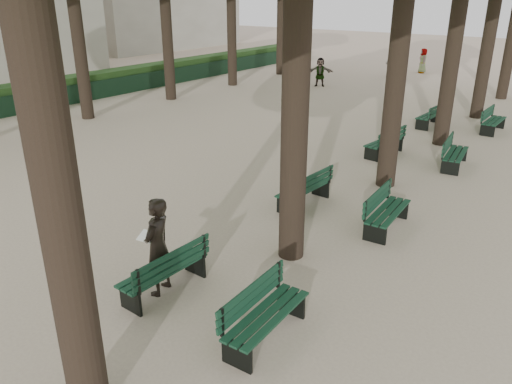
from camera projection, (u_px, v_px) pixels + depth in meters
The scene contains 16 objects.
ground at pixel (131, 297), 8.99m from camera, with size 120.00×120.00×0.00m, color #C2AC93.
bench_left_0 at pixel (164, 278), 9.06m from camera, with size 0.63×1.82×0.92m.
bench_left_1 at pixel (304, 195), 12.74m from camera, with size 0.68×1.83×0.92m.
bench_left_2 at pixel (384, 147), 16.61m from camera, with size 0.78×1.86×0.92m.
bench_left_3 at pixel (430, 120), 20.13m from camera, with size 0.68×1.83×0.92m.
bench_right_0 at pixel (266, 324), 7.81m from camera, with size 0.64×1.82×0.92m.
bench_right_1 at pixel (387, 218), 11.44m from camera, with size 0.68×1.83×0.92m.
bench_right_2 at pixel (455, 159), 15.47m from camera, with size 0.78×1.86×0.92m.
bench_right_3 at pixel (493, 125), 19.32m from camera, with size 0.61×1.81×0.92m.
man_with_map at pixel (158, 247), 8.82m from camera, with size 0.71×0.81×1.84m.
pedestrian_e at pixel (320, 72), 28.38m from camera, with size 1.48×0.32×1.59m, color #262628.
pedestrian_a at pixel (392, 62), 31.04m from camera, with size 0.93×0.38×1.92m, color #262628.
pedestrian_d at pixel (423, 61), 32.91m from camera, with size 0.77×0.32×1.59m, color #262628.
fence at pixel (100, 90), 25.24m from camera, with size 0.08×42.00×0.90m, color black.
hedge at pixel (91, 85), 25.57m from camera, with size 1.20×42.00×1.20m, color #1B3B14.
building_far at pixel (139, 8), 48.14m from camera, with size 12.00×16.00×7.00m, color #B7B2A3.
Camera 1 is at (6.30, -4.84, 5.14)m, focal length 35.00 mm.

